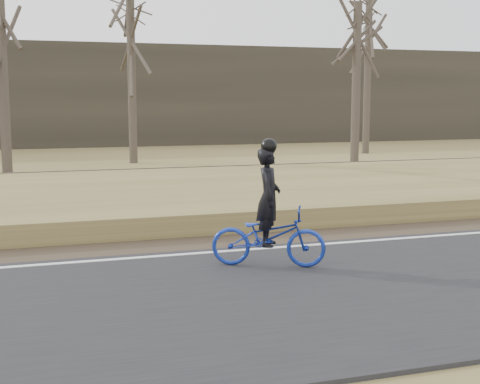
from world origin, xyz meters
name	(u,v)px	position (x,y,z in m)	size (l,w,h in m)	color
ground	(7,274)	(0.00, 0.00, 0.00)	(120.00, 120.00, 0.00)	olive
road	(3,320)	(0.00, -2.50, 0.03)	(120.00, 6.00, 0.06)	black
edge_line	(7,267)	(0.00, 0.20, 0.07)	(120.00, 0.12, 0.01)	silver
shoulder	(9,256)	(0.00, 1.20, 0.02)	(120.00, 1.60, 0.04)	#473A2B
embankment	(11,217)	(0.00, 4.20, 0.22)	(120.00, 5.00, 0.44)	olive
ballast	(13,194)	(0.00, 8.00, 0.23)	(120.00, 3.00, 0.45)	slate
railroad	(12,183)	(0.00, 8.00, 0.53)	(120.00, 2.40, 0.29)	black
treeline_backdrop	(16,95)	(0.00, 30.00, 3.00)	(120.00, 4.00, 6.00)	#383328
cyclist	(268,227)	(4.14, -1.03, 0.73)	(1.99, 1.39, 2.13)	navy
bare_tree_near_left	(3,70)	(-0.23, 12.98, 3.78)	(0.36, 0.36, 7.56)	#50463B
bare_tree_center	(131,56)	(4.91, 18.14, 4.61)	(0.36, 0.36, 9.23)	#50463B
bare_tree_right	(356,85)	(13.57, 13.98, 3.37)	(0.36, 0.36, 6.74)	#50463B
bare_tree_far_right	(368,68)	(17.18, 19.65, 4.36)	(0.36, 0.36, 8.72)	#50463B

